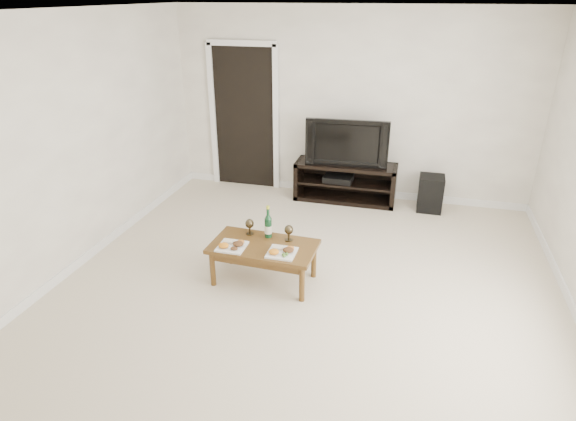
# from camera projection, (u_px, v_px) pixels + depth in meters

# --- Properties ---
(floor) EXTENTS (5.50, 5.50, 0.00)m
(floor) POSITION_uv_depth(u_px,v_px,m) (303.00, 296.00, 4.74)
(floor) COLOR beige
(floor) RESTS_ON ground
(back_wall) EXTENTS (5.00, 0.04, 2.60)m
(back_wall) POSITION_uv_depth(u_px,v_px,m) (350.00, 106.00, 6.64)
(back_wall) COLOR white
(back_wall) RESTS_ON ground
(ceiling) EXTENTS (5.00, 5.50, 0.04)m
(ceiling) POSITION_uv_depth(u_px,v_px,m) (308.00, 8.00, 3.65)
(ceiling) COLOR white
(ceiling) RESTS_ON back_wall
(doorway) EXTENTS (0.90, 0.02, 2.05)m
(doorway) POSITION_uv_depth(u_px,v_px,m) (244.00, 119.00, 7.08)
(doorway) COLOR black
(doorway) RESTS_ON ground
(media_console) EXTENTS (1.41, 0.45, 0.55)m
(media_console) POSITION_uv_depth(u_px,v_px,m) (345.00, 182.00, 6.82)
(media_console) COLOR black
(media_console) RESTS_ON ground
(television) EXTENTS (1.13, 0.21, 0.65)m
(television) POSITION_uv_depth(u_px,v_px,m) (347.00, 141.00, 6.57)
(television) COLOR black
(television) RESTS_ON media_console
(av_receiver) EXTENTS (0.41, 0.32, 0.08)m
(av_receiver) POSITION_uv_depth(u_px,v_px,m) (338.00, 178.00, 6.81)
(av_receiver) COLOR black
(av_receiver) RESTS_ON media_console
(subwoofer) EXTENTS (0.33, 0.33, 0.49)m
(subwoofer) POSITION_uv_depth(u_px,v_px,m) (430.00, 193.00, 6.52)
(subwoofer) COLOR black
(subwoofer) RESTS_ON ground
(coffee_table) EXTENTS (1.08, 0.62, 0.42)m
(coffee_table) POSITION_uv_depth(u_px,v_px,m) (264.00, 263.00, 4.91)
(coffee_table) COLOR #563918
(coffee_table) RESTS_ON ground
(plate_left) EXTENTS (0.27, 0.27, 0.07)m
(plate_left) POSITION_uv_depth(u_px,v_px,m) (232.00, 244.00, 4.76)
(plate_left) COLOR white
(plate_left) RESTS_ON coffee_table
(plate_right) EXTENTS (0.27, 0.27, 0.07)m
(plate_right) POSITION_uv_depth(u_px,v_px,m) (282.00, 251.00, 4.65)
(plate_right) COLOR white
(plate_right) RESTS_ON coffee_table
(wine_bottle) EXTENTS (0.07, 0.07, 0.35)m
(wine_bottle) POSITION_uv_depth(u_px,v_px,m) (268.00, 222.00, 4.91)
(wine_bottle) COLOR #0F381C
(wine_bottle) RESTS_ON coffee_table
(goblet_left) EXTENTS (0.09, 0.09, 0.17)m
(goblet_left) POSITION_uv_depth(u_px,v_px,m) (250.00, 227.00, 5.00)
(goblet_left) COLOR #3E3421
(goblet_left) RESTS_ON coffee_table
(goblet_right) EXTENTS (0.09, 0.09, 0.17)m
(goblet_right) POSITION_uv_depth(u_px,v_px,m) (289.00, 233.00, 4.87)
(goblet_right) COLOR #3E3421
(goblet_right) RESTS_ON coffee_table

